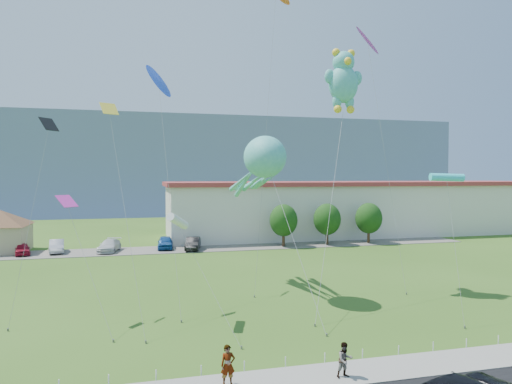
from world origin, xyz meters
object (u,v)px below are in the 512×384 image
at_px(parked_car_silver, 57,246).
at_px(pedestrian_left, 228,365).
at_px(parked_car_white, 109,246).
at_px(parked_car_blue, 165,242).
at_px(parked_car_black, 193,243).
at_px(warehouse, 361,207).
at_px(octopus_kite, 261,166).
at_px(pedestrian_right, 345,360).
at_px(parked_car_red, 22,249).
at_px(teddy_bear_kite, 343,79).
at_px(pavilion, 0,227).

bearing_deg(parked_car_silver, pedestrian_left, -79.67).
distance_m(parked_car_white, parked_car_blue, 6.60).
xyz_separation_m(parked_car_silver, parked_car_blue, (12.55, -0.17, 0.03)).
xyz_separation_m(parked_car_silver, parked_car_black, (15.80, -1.74, 0.01)).
height_order(warehouse, parked_car_blue, warehouse).
height_order(parked_car_silver, octopus_kite, octopus_kite).
xyz_separation_m(warehouse, pedestrian_right, (-24.83, -47.17, -3.25)).
bearing_deg(pedestrian_left, parked_car_red, 113.80).
bearing_deg(pedestrian_left, teddy_bear_kite, 50.32).
bearing_deg(pedestrian_right, parked_car_red, 113.66).
distance_m(pedestrian_right, octopus_kite, 17.40).
bearing_deg(pedestrian_right, octopus_kite, 83.57).
bearing_deg(parked_car_silver, parked_car_red, -178.70).
bearing_deg(pedestrian_right, parked_car_white, 101.94).
relative_size(parked_car_black, teddy_bear_kite, 0.24).
distance_m(parked_car_silver, parked_car_black, 15.90).
bearing_deg(pedestrian_right, parked_car_black, 87.95).
bearing_deg(pedestrian_left, parked_car_silver, 108.87).
relative_size(parked_car_red, teddy_bear_kite, 0.20).
bearing_deg(parked_car_blue, pavilion, 176.54).
bearing_deg(pedestrian_left, parked_car_white, 100.81).
bearing_deg(pavilion, parked_car_red, -42.10).
distance_m(pavilion, pedestrian_left, 45.33).
xyz_separation_m(warehouse, parked_car_red, (-46.93, -8.77, -3.41)).
xyz_separation_m(parked_car_red, teddy_bear_kite, (28.97, -23.19, 16.01)).
distance_m(parked_car_blue, octopus_kite, 26.25).
height_order(parked_car_blue, octopus_kite, octopus_kite).
height_order(parked_car_red, teddy_bear_kite, teddy_bear_kite).
distance_m(warehouse, parked_car_black, 29.48).
distance_m(parked_car_black, teddy_bear_kite, 28.87).
bearing_deg(warehouse, pedestrian_left, -122.77).
relative_size(pedestrian_left, teddy_bear_kite, 0.09).
bearing_deg(parked_car_black, warehouse, 31.26).
bearing_deg(octopus_kite, parked_car_silver, 127.66).
xyz_separation_m(pedestrian_left, teddy_bear_kite, (12.06, 14.68, 15.77)).
distance_m(parked_car_black, octopus_kite, 24.25).
distance_m(parked_car_red, parked_car_white, 9.53).
height_order(parked_car_silver, teddy_bear_kite, teddy_bear_kite).
height_order(pedestrian_right, parked_car_blue, pedestrian_right).
xyz_separation_m(parked_car_red, parked_car_white, (9.53, -0.15, 0.05)).
xyz_separation_m(parked_car_red, parked_car_black, (19.36, -1.11, 0.10)).
bearing_deg(parked_car_black, pedestrian_left, -82.26).
bearing_deg(parked_car_white, parked_car_black, 5.22).
bearing_deg(teddy_bear_kite, parked_car_white, 130.17).
bearing_deg(pavilion, warehouse, 6.84).
bearing_deg(warehouse, teddy_bear_kite, -119.33).
height_order(warehouse, parked_car_silver, warehouse).
height_order(parked_car_red, parked_car_black, parked_car_black).
bearing_deg(parked_car_red, parked_car_silver, -4.10).
xyz_separation_m(pedestrian_right, teddy_bear_kite, (6.86, 15.21, 15.85)).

